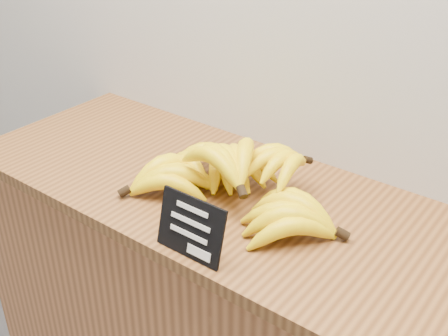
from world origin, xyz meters
TOP-DOWN VIEW (x-y plane):
  - counter_top at (0.11, 2.75)m, footprint 1.40×0.54m
  - chalkboard_sign at (0.17, 2.52)m, footprint 0.15×0.04m
  - banana_pile at (0.11, 2.73)m, footprint 0.56×0.34m

SIDE VIEW (x-z plane):
  - counter_top at x=0.11m, z-range 0.90..0.93m
  - banana_pile at x=0.11m, z-range 0.92..1.04m
  - chalkboard_sign at x=0.17m, z-range 0.93..1.05m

